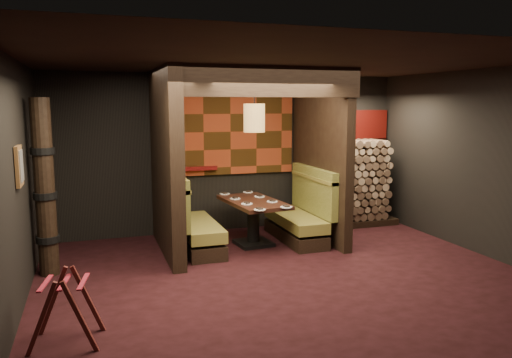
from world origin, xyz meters
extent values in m
cube|color=black|center=(0.00, 0.00, -0.01)|extent=(6.50, 5.50, 0.02)
cube|color=black|center=(0.00, 0.00, 2.86)|extent=(6.50, 5.50, 0.02)
cube|color=black|center=(0.00, 2.76, 1.43)|extent=(6.50, 0.02, 2.85)
cube|color=black|center=(0.00, -2.76, 1.43)|extent=(6.50, 0.02, 2.85)
cube|color=black|center=(-3.26, 0.00, 1.43)|extent=(0.02, 5.50, 2.85)
cube|color=black|center=(3.26, 0.00, 1.43)|extent=(0.02, 5.50, 2.85)
cube|color=black|center=(-1.35, 1.65, 1.43)|extent=(0.20, 2.20, 2.85)
cube|color=black|center=(1.30, 1.70, 1.43)|extent=(0.15, 2.10, 2.85)
cube|color=black|center=(-0.02, 0.70, 2.63)|extent=(2.85, 0.18, 0.44)
cube|color=#9A391C|center=(-0.02, 2.71, 1.82)|extent=(2.40, 0.06, 1.55)
cube|color=#9A391C|center=(-1.23, 1.82, 1.85)|extent=(0.04, 1.85, 1.45)
cube|color=#630F0F|center=(-0.60, 2.65, 1.18)|extent=(0.60, 0.12, 0.07)
cube|color=black|center=(-0.85, 1.65, 0.11)|extent=(0.55, 1.60, 0.22)
cube|color=olive|center=(-0.85, 1.65, 0.36)|extent=(0.55, 1.60, 0.18)
cube|color=brown|center=(-1.19, 1.65, 0.75)|extent=(0.12, 1.60, 0.78)
cube|color=olive|center=(-1.19, 1.65, 1.10)|extent=(0.15, 1.60, 0.06)
cube|color=black|center=(0.82, 1.65, 0.11)|extent=(0.55, 1.60, 0.22)
cube|color=olive|center=(0.82, 1.65, 0.36)|extent=(0.55, 1.60, 0.18)
cube|color=brown|center=(1.16, 1.65, 0.75)|extent=(0.12, 1.60, 0.78)
cube|color=olive|center=(1.16, 1.65, 1.10)|extent=(0.15, 1.60, 0.06)
cube|color=black|center=(0.05, 1.60, 0.03)|extent=(0.60, 0.60, 0.06)
cylinder|color=black|center=(0.05, 1.60, 0.35)|extent=(0.20, 0.20, 0.69)
cube|color=#321A12|center=(0.05, 1.60, 0.72)|extent=(0.92, 1.49, 0.06)
cylinder|color=white|center=(-0.09, 0.85, 0.76)|extent=(0.18, 0.18, 0.01)
cube|color=black|center=(-0.09, 0.85, 0.77)|extent=(0.08, 0.12, 0.02)
cylinder|color=white|center=(0.35, 0.89, 0.76)|extent=(0.18, 0.18, 0.01)
cube|color=black|center=(0.35, 0.89, 0.77)|extent=(0.08, 0.12, 0.02)
cylinder|color=white|center=(-0.14, 1.33, 0.76)|extent=(0.18, 0.18, 0.01)
cube|color=black|center=(-0.14, 1.33, 0.77)|extent=(0.08, 0.12, 0.02)
cylinder|color=white|center=(0.30, 1.38, 0.76)|extent=(0.18, 0.18, 0.01)
cube|color=black|center=(0.30, 1.38, 0.77)|extent=(0.08, 0.12, 0.02)
cylinder|color=white|center=(-0.19, 1.82, 0.76)|extent=(0.18, 0.18, 0.01)
cube|color=black|center=(-0.19, 1.82, 0.77)|extent=(0.08, 0.12, 0.02)
cylinder|color=white|center=(0.25, 1.86, 0.76)|extent=(0.18, 0.18, 0.01)
cube|color=black|center=(0.25, 1.86, 0.77)|extent=(0.08, 0.12, 0.02)
cylinder|color=white|center=(-0.24, 2.30, 0.76)|extent=(0.18, 0.18, 0.01)
cube|color=black|center=(-0.24, 2.30, 0.77)|extent=(0.08, 0.12, 0.02)
cylinder|color=white|center=(0.20, 2.35, 0.76)|extent=(0.18, 0.18, 0.01)
cube|color=black|center=(0.20, 2.35, 0.77)|extent=(0.08, 0.12, 0.02)
cylinder|color=#A37A40|center=(0.05, 1.55, 2.09)|extent=(0.34, 0.34, 0.45)
sphere|color=#FFC672|center=(0.05, 1.55, 2.09)|extent=(0.18, 0.18, 0.18)
cylinder|color=black|center=(0.05, 1.55, 2.58)|extent=(0.02, 0.02, 0.53)
cube|color=brown|center=(-3.22, 0.10, 1.62)|extent=(0.04, 0.36, 0.46)
cube|color=#3F3F3F|center=(-3.20, 0.10, 1.62)|extent=(0.01, 0.27, 0.36)
cube|color=#4B1916|center=(-2.96, -1.28, 0.33)|extent=(0.34, 0.10, 0.75)
cube|color=#4B1916|center=(-2.61, -1.34, 0.33)|extent=(0.34, 0.10, 0.75)
cube|color=#4B1916|center=(-2.88, -0.84, 0.33)|extent=(0.34, 0.10, 0.75)
cube|color=#4B1916|center=(-2.53, -0.90, 0.33)|extent=(0.34, 0.10, 0.75)
cube|color=maroon|center=(-2.92, -1.06, 0.61)|extent=(0.12, 0.46, 0.01)
cube|color=maroon|center=(-2.75, -1.09, 0.61)|extent=(0.12, 0.46, 0.01)
cube|color=maroon|center=(-2.57, -1.12, 0.61)|extent=(0.12, 0.46, 0.01)
cylinder|color=black|center=(-3.05, 1.10, 1.20)|extent=(0.26, 0.26, 2.40)
cylinder|color=black|center=(-3.05, 1.10, 0.50)|extent=(0.31, 0.31, 0.09)
cylinder|color=black|center=(-3.05, 1.10, 1.10)|extent=(0.31, 0.31, 0.09)
cylinder|color=black|center=(-3.05, 1.10, 1.70)|extent=(0.31, 0.31, 0.09)
cube|color=black|center=(2.29, 2.35, 0.06)|extent=(1.73, 0.70, 0.12)
cube|color=brown|center=(2.29, 2.35, 0.88)|extent=(1.73, 0.70, 1.52)
cube|color=maroon|center=(2.29, 2.68, 1.92)|extent=(1.83, 0.10, 0.56)
cube|color=black|center=(1.39, 1.96, 1.43)|extent=(0.08, 0.08, 2.85)
camera|label=1|loc=(-2.45, -6.03, 2.31)|focal=35.00mm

